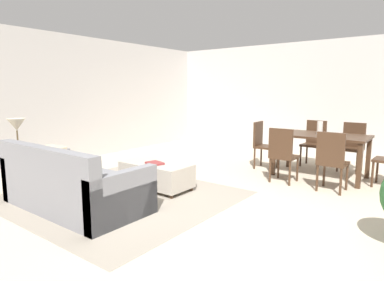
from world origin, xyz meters
name	(u,v)px	position (x,y,z in m)	size (l,w,h in m)	color
ground_plane	(225,219)	(0.00, 0.00, 0.00)	(10.80, 10.80, 0.00)	beige
wall_back	(339,98)	(0.00, 5.00, 1.35)	(9.00, 0.12, 2.70)	beige
wall_left	(54,99)	(-4.50, 0.50, 1.35)	(0.12, 11.00, 2.70)	beige
area_rug	(120,196)	(-1.66, -0.21, 0.00)	(3.00, 2.80, 0.01)	gray
couch	(72,186)	(-1.80, -0.89, 0.29)	(2.01, 0.99, 0.86)	gray
ottoman_table	(156,174)	(-1.52, 0.41, 0.23)	(1.13, 0.57, 0.41)	#B7AD9E
side_table	(19,161)	(-3.11, -0.93, 0.46)	(0.40, 0.40, 0.59)	brown
table_lamp	(17,126)	(-3.11, -0.93, 1.00)	(0.26, 0.26, 0.53)	brown
dining_table	(321,140)	(0.29, 2.71, 0.66)	(1.54, 0.88, 0.76)	#422B1C
dining_chair_near_left	(282,152)	(-0.08, 1.91, 0.52)	(0.40, 0.40, 0.92)	#422B1C
dining_chair_near_right	(332,158)	(0.70, 1.87, 0.52)	(0.41, 0.41, 0.92)	#422B1C
dining_chair_far_left	(314,140)	(-0.07, 3.55, 0.52)	(0.41, 0.41, 0.92)	#422B1C
dining_chair_far_right	(352,144)	(0.64, 3.53, 0.52)	(0.42, 0.42, 0.92)	#422B1C
dining_chair_head_west	(262,142)	(-0.82, 2.70, 0.52)	(0.42, 0.42, 0.92)	#422B1C
vase_centerpiece	(320,128)	(0.27, 2.68, 0.88)	(0.10, 0.10, 0.23)	silver
book_on_ottoman	(155,163)	(-1.48, 0.34, 0.42)	(0.26, 0.20, 0.03)	maroon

